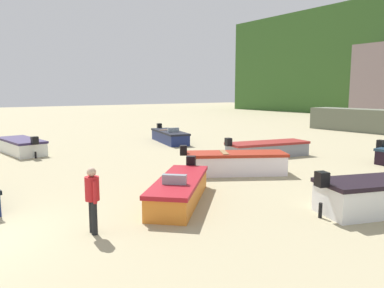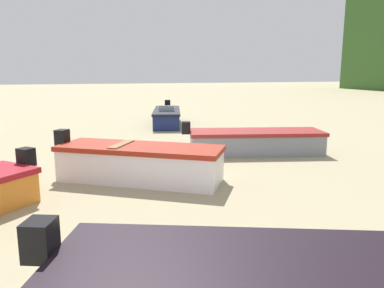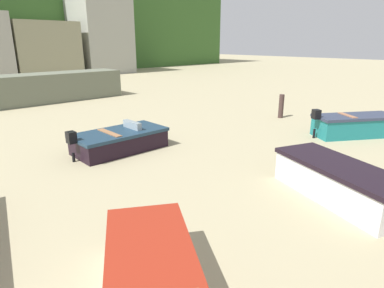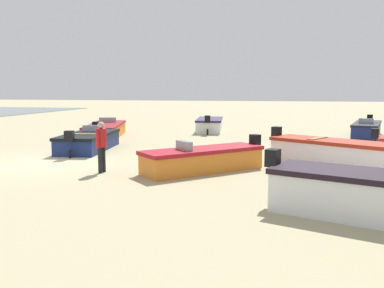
# 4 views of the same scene
# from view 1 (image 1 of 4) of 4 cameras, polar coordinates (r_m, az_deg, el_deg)

# --- Properties ---
(boat_white_0) EXTENTS (2.64, 3.99, 1.28)m
(boat_white_0) POSITION_cam_1_polar(r_m,az_deg,el_deg) (11.82, 27.16, -7.06)
(boat_white_0) COLOR white
(boat_white_0) RESTS_ON ground
(boat_navy_2) EXTENTS (4.81, 2.39, 1.11)m
(boat_navy_2) POSITION_cam_1_polar(r_m,az_deg,el_deg) (24.89, -3.50, 1.18)
(boat_navy_2) COLOR navy
(boat_navy_2) RESTS_ON ground
(boat_orange_4) EXTENTS (3.78, 3.82, 1.07)m
(boat_orange_4) POSITION_cam_1_polar(r_m,az_deg,el_deg) (11.48, -1.95, -7.09)
(boat_orange_4) COLOR orange
(boat_orange_4) RESTS_ON ground
(boat_grey_5) EXTENTS (2.45, 4.79, 1.09)m
(boat_grey_5) POSITION_cam_1_polar(r_m,az_deg,el_deg) (19.89, 11.56, -0.75)
(boat_grey_5) COLOR gray
(boat_grey_5) RESTS_ON ground
(boat_white_6) EXTENTS (3.33, 4.22, 1.22)m
(boat_white_6) POSITION_cam_1_polar(r_m,az_deg,el_deg) (15.42, 6.73, -2.93)
(boat_white_6) COLOR white
(boat_white_6) RESTS_ON ground
(boat_white_9) EXTENTS (4.30, 1.95, 1.13)m
(boat_white_9) POSITION_cam_1_polar(r_m,az_deg,el_deg) (22.47, -24.89, -0.29)
(boat_white_9) COLOR white
(boat_white_9) RESTS_ON ground
(beach_walker_foreground) EXTENTS (0.54, 0.37, 1.62)m
(beach_walker_foreground) POSITION_cam_1_polar(r_m,az_deg,el_deg) (9.18, -15.17, -7.62)
(beach_walker_foreground) COLOR black
(beach_walker_foreground) RESTS_ON ground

